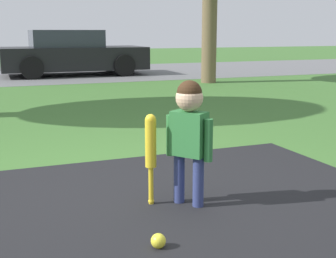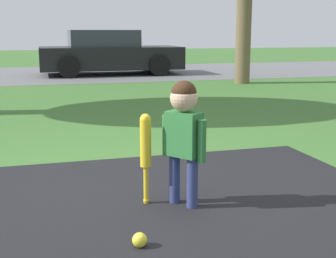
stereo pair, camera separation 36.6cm
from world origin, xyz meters
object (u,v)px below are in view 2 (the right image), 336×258
Objects in this scene: child at (184,126)px; sports_ball at (140,240)px; parked_car at (109,54)px; baseball_bat at (146,146)px.

sports_ball is at bearing -74.00° from child.
child reaches higher than sports_ball.
sports_ball is 11.41m from parked_car.
sports_ball is 0.02× the size of parked_car.
child is 0.31m from baseball_bat.
sports_ball is at bearing -106.38° from baseball_bat.
baseball_bat is 10.69m from parked_car.
parked_car reaches higher than baseball_bat.
baseball_bat is at bearing -96.51° from parked_car.
child is 10.18× the size of sports_ball.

